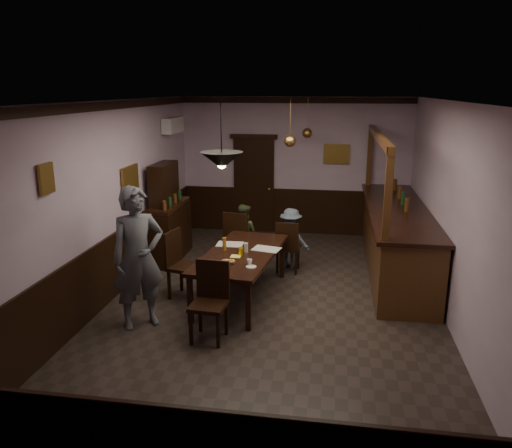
% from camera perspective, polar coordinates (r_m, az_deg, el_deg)
% --- Properties ---
extents(room, '(5.01, 8.01, 3.01)m').
position_cam_1_polar(room, '(7.16, 1.79, 1.75)').
color(room, '#2D2621').
rests_on(room, ground).
extents(dining_table, '(1.25, 2.30, 0.75)m').
position_cam_1_polar(dining_table, '(7.66, -1.72, -3.69)').
color(dining_table, black).
rests_on(dining_table, ground).
extents(chair_far_left, '(0.54, 0.54, 1.06)m').
position_cam_1_polar(chair_far_left, '(8.97, -2.07, -1.54)').
color(chair_far_left, black).
rests_on(chair_far_left, ground).
extents(chair_far_right, '(0.43, 0.43, 0.94)m').
position_cam_1_polar(chair_far_right, '(8.77, 3.64, -2.39)').
color(chair_far_right, black).
rests_on(chair_far_right, ground).
extents(chair_near, '(0.48, 0.48, 1.03)m').
position_cam_1_polar(chair_near, '(6.55, -5.24, -8.29)').
color(chair_near, black).
rests_on(chair_near, ground).
extents(chair_side, '(0.55, 0.55, 1.06)m').
position_cam_1_polar(chair_side, '(7.85, -8.69, -4.20)').
color(chair_side, black).
rests_on(chair_side, ground).
extents(person_standing, '(0.85, 0.81, 1.95)m').
position_cam_1_polar(person_standing, '(6.88, -13.31, -3.79)').
color(person_standing, '#575B64').
rests_on(person_standing, ground).
extents(person_seated_left, '(0.66, 0.59, 1.13)m').
position_cam_1_polar(person_seated_left, '(9.23, -1.48, -1.13)').
color(person_seated_left, '#455231').
rests_on(person_seated_left, ground).
extents(person_seated_right, '(0.81, 0.65, 1.10)m').
position_cam_1_polar(person_seated_right, '(9.02, 3.99, -1.65)').
color(person_seated_right, slate).
rests_on(person_seated_right, ground).
extents(newspaper_left, '(0.43, 0.31, 0.01)m').
position_cam_1_polar(newspaper_left, '(8.01, -3.00, -2.32)').
color(newspaper_left, silver).
rests_on(newspaper_left, dining_table).
extents(newspaper_right, '(0.48, 0.39, 0.01)m').
position_cam_1_polar(newspaper_right, '(7.77, 1.20, -2.87)').
color(newspaper_right, silver).
rests_on(newspaper_right, dining_table).
extents(napkin, '(0.17, 0.17, 0.00)m').
position_cam_1_polar(napkin, '(7.45, -2.33, -3.70)').
color(napkin, '#FBFC5C').
rests_on(napkin, dining_table).
extents(saucer, '(0.15, 0.15, 0.01)m').
position_cam_1_polar(saucer, '(7.01, -0.55, -4.91)').
color(saucer, white).
rests_on(saucer, dining_table).
extents(coffee_cup, '(0.09, 0.09, 0.07)m').
position_cam_1_polar(coffee_cup, '(7.08, -0.74, -4.33)').
color(coffee_cup, white).
rests_on(coffee_cup, saucer).
extents(pastry_plate, '(0.22, 0.22, 0.01)m').
position_cam_1_polar(pastry_plate, '(7.20, -3.30, -4.36)').
color(pastry_plate, white).
rests_on(pastry_plate, dining_table).
extents(pastry_ring_a, '(0.13, 0.13, 0.04)m').
position_cam_1_polar(pastry_ring_a, '(7.11, -3.62, -4.39)').
color(pastry_ring_a, '#C68C47').
rests_on(pastry_ring_a, pastry_plate).
extents(pastry_ring_b, '(0.13, 0.13, 0.04)m').
position_cam_1_polar(pastry_ring_b, '(7.14, -2.90, -4.28)').
color(pastry_ring_b, '#C68C47').
rests_on(pastry_ring_b, pastry_plate).
extents(soda_can, '(0.07, 0.07, 0.12)m').
position_cam_1_polar(soda_can, '(7.48, -1.75, -3.14)').
color(soda_can, yellow).
rests_on(soda_can, dining_table).
extents(beer_glass, '(0.06, 0.06, 0.20)m').
position_cam_1_polar(beer_glass, '(7.71, -3.63, -2.29)').
color(beer_glass, '#BF721E').
rests_on(beer_glass, dining_table).
extents(water_glass, '(0.06, 0.06, 0.15)m').
position_cam_1_polar(water_glass, '(7.60, -1.14, -2.72)').
color(water_glass, silver).
rests_on(water_glass, dining_table).
extents(pepper_mill, '(0.04, 0.04, 0.14)m').
position_cam_1_polar(pepper_mill, '(7.05, -6.64, -4.33)').
color(pepper_mill, black).
rests_on(pepper_mill, dining_table).
extents(sideboard, '(0.50, 1.39, 1.84)m').
position_cam_1_polar(sideboard, '(9.58, -10.07, 0.31)').
color(sideboard, black).
rests_on(sideboard, ground).
extents(bar_counter, '(1.01, 4.34, 2.43)m').
position_cam_1_polar(bar_counter, '(9.20, 15.65, -1.43)').
color(bar_counter, '#462412').
rests_on(bar_counter, ground).
extents(door_back, '(0.90, 0.06, 2.10)m').
position_cam_1_polar(door_back, '(11.20, -0.25, 4.37)').
color(door_back, black).
rests_on(door_back, ground).
extents(ac_unit, '(0.20, 0.85, 0.30)m').
position_cam_1_polar(ac_unit, '(10.36, -9.48, 11.08)').
color(ac_unit, white).
rests_on(ac_unit, ground).
extents(picture_left_small, '(0.04, 0.28, 0.36)m').
position_cam_1_polar(picture_left_small, '(6.35, -22.85, 4.80)').
color(picture_left_small, olive).
rests_on(picture_left_small, ground).
extents(picture_left_large, '(0.04, 0.62, 0.48)m').
position_cam_1_polar(picture_left_large, '(8.52, -14.18, 4.87)').
color(picture_left_large, olive).
rests_on(picture_left_large, ground).
extents(picture_back, '(0.55, 0.04, 0.42)m').
position_cam_1_polar(picture_back, '(10.96, 9.18, 7.90)').
color(picture_back, olive).
rests_on(picture_back, ground).
extents(pendant_iron, '(0.56, 0.56, 0.85)m').
position_cam_1_polar(pendant_iron, '(6.55, -3.95, 7.26)').
color(pendant_iron, black).
rests_on(pendant_iron, ground).
extents(pendant_brass_mid, '(0.20, 0.20, 0.81)m').
position_cam_1_polar(pendant_brass_mid, '(8.62, 3.89, 9.42)').
color(pendant_brass_mid, '#BF8C3F').
rests_on(pendant_brass_mid, ground).
extents(pendant_brass_far, '(0.20, 0.20, 0.81)m').
position_cam_1_polar(pendant_brass_far, '(10.21, 5.87, 10.29)').
color(pendant_brass_far, '#BF8C3F').
rests_on(pendant_brass_far, ground).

